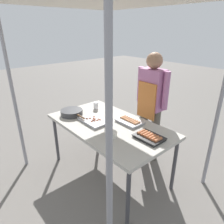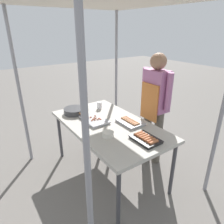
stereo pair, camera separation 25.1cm
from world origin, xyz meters
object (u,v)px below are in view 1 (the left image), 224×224
stall_table (109,128)px  tray_meat_skewers (94,121)px  cooking_wok (72,112)px  condiment_bowl (111,134)px  drink_cup_near_edge (96,106)px  tray_grilled_sausages (130,121)px  tray_pork_links (149,137)px  vendor_woman (151,100)px

stall_table → tray_meat_skewers: size_ratio=4.11×
tray_meat_skewers → cooking_wok: cooking_wok is taller
condiment_bowl → drink_cup_near_edge: (-0.77, 0.36, 0.02)m
cooking_wok → drink_cup_near_edge: bearing=83.7°
tray_grilled_sausages → cooking_wok: size_ratio=0.72×
tray_pork_links → drink_cup_near_edge: size_ratio=3.02×
tray_grilled_sausages → drink_cup_near_edge: 0.66m
cooking_wok → vendor_woman: bearing=55.4°
vendor_woman → stall_table: bearing=83.7°
tray_pork_links → tray_meat_skewers: bearing=-164.9°
stall_table → tray_meat_skewers: (-0.18, -0.11, 0.07)m
tray_pork_links → cooking_wok: bearing=-165.2°
tray_grilled_sausages → tray_meat_skewers: (-0.32, -0.33, -0.00)m
condiment_bowl → vendor_woman: (-0.18, 0.90, 0.15)m
tray_meat_skewers → cooking_wok: bearing=-165.6°
cooking_wok → condiment_bowl: size_ratio=3.54×
tray_meat_skewers → condiment_bowl: 0.44m
stall_table → vendor_woman: vendor_woman is taller
stall_table → tray_grilled_sausages: (0.14, 0.23, 0.07)m
cooking_wok → stall_table: bearing=20.0°
cooking_wok → tray_meat_skewers: bearing=14.4°
vendor_woman → tray_pork_links: bearing=128.0°
tray_meat_skewers → tray_pork_links: (0.74, 0.20, 0.01)m
tray_pork_links → drink_cup_near_edge: bearing=175.4°
drink_cup_near_edge → stall_table: bearing=-19.3°
tray_pork_links → condiment_bowl: size_ratio=2.41×
tray_meat_skewers → tray_grilled_sausages: bearing=46.1°
tray_grilled_sausages → tray_pork_links: bearing=-17.5°
tray_pork_links → stall_table: bearing=-170.5°
tray_meat_skewers → drink_cup_near_edge: size_ratio=3.76×
tray_grilled_sausages → condiment_bowl: (0.11, -0.41, 0.01)m
tray_meat_skewers → vendor_woman: (0.25, 0.82, 0.16)m
tray_pork_links → cooking_wok: cooking_wok is taller
tray_grilled_sausages → vendor_woman: (-0.06, 0.49, 0.16)m
tray_pork_links → condiment_bowl: 0.41m
tray_pork_links → vendor_woman: bearing=128.0°
drink_cup_near_edge → vendor_woman: size_ratio=0.07×
condiment_bowl → tray_grilled_sausages: bearing=105.6°
condiment_bowl → drink_cup_near_edge: bearing=154.7°
stall_table → vendor_woman: bearing=83.7°
stall_table → tray_grilled_sausages: bearing=57.6°
tray_pork_links → cooking_wok: 1.16m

